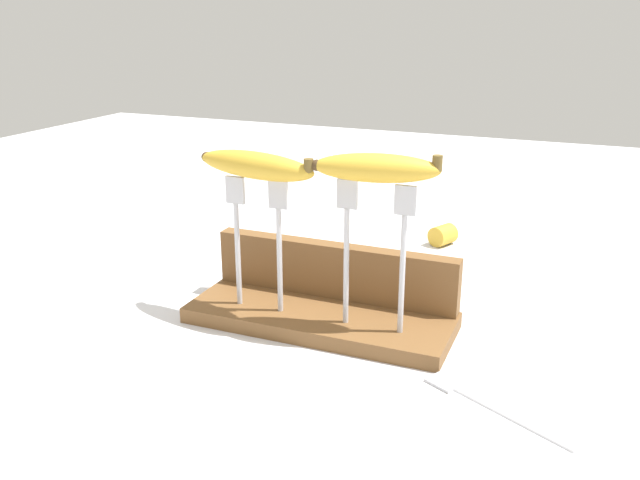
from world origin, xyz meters
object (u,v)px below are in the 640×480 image
at_px(banana_raised_right, 377,168).
at_px(banana_chunk_near, 443,235).
at_px(fork_stand_left, 258,232).
at_px(banana_raised_left, 256,165).
at_px(fork_fallen_near, 477,399).
at_px(fork_stand_right, 375,243).

distance_m(banana_raised_right, banana_chunk_near, 0.46).
bearing_deg(fork_stand_left, banana_raised_right, -0.01).
bearing_deg(banana_raised_right, fork_stand_left, 179.99).
distance_m(banana_raised_left, fork_fallen_near, 0.39).
distance_m(fork_stand_left, banana_raised_right, 0.19).
bearing_deg(banana_raised_left, banana_raised_right, -0.01).
bearing_deg(fork_fallen_near, fork_stand_left, 163.88).
bearing_deg(banana_raised_right, banana_chunk_near, 89.99).
relative_size(fork_stand_right, banana_raised_left, 1.03).
relative_size(fork_stand_left, fork_stand_right, 0.94).
xyz_separation_m(fork_fallen_near, banana_chunk_near, (-0.15, 0.50, 0.01)).
bearing_deg(fork_stand_right, banana_raised_left, 179.99).
xyz_separation_m(fork_stand_right, banana_raised_left, (-0.16, 0.00, 0.08)).
bearing_deg(fork_fallen_near, fork_stand_right, 149.14).
bearing_deg(fork_stand_left, fork_stand_right, -0.00).
distance_m(fork_stand_left, fork_fallen_near, 0.35).
bearing_deg(banana_raised_left, fork_stand_left, -11.19).
xyz_separation_m(fork_stand_left, banana_chunk_near, (0.16, 0.41, -0.11)).
height_order(banana_raised_left, banana_chunk_near, banana_raised_left).
xyz_separation_m(fork_stand_right, banana_chunk_near, (0.00, 0.41, -0.12)).
relative_size(fork_stand_right, fork_fallen_near, 1.12).
height_order(fork_stand_left, banana_raised_right, banana_raised_right).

